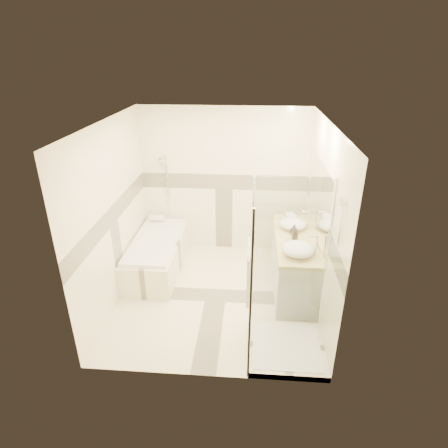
# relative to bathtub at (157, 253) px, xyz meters

# --- Properties ---
(room) EXTENTS (2.82, 3.02, 2.52)m
(room) POSITION_rel_bathtub_xyz_m (1.08, -0.64, 0.95)
(room) COLOR #F8ECC5
(room) RESTS_ON ground
(bathtub) EXTENTS (0.75, 1.70, 0.56)m
(bathtub) POSITION_rel_bathtub_xyz_m (0.00, 0.00, 0.00)
(bathtub) COLOR #FDF1CA
(bathtub) RESTS_ON ground
(vanity) EXTENTS (0.58, 1.62, 0.85)m
(vanity) POSITION_rel_bathtub_xyz_m (2.15, -0.35, 0.12)
(vanity) COLOR white
(vanity) RESTS_ON ground
(shower_enclosure) EXTENTS (0.96, 0.93, 2.04)m
(shower_enclosure) POSITION_rel_bathtub_xyz_m (1.86, -1.62, 0.20)
(shower_enclosure) COLOR #FDF1CA
(shower_enclosure) RESTS_ON ground
(vessel_sink_near) EXTENTS (0.40, 0.40, 0.16)m
(vessel_sink_near) POSITION_rel_bathtub_xyz_m (2.13, -0.05, 0.62)
(vessel_sink_near) COLOR white
(vessel_sink_near) RESTS_ON vanity
(vessel_sink_far) EXTENTS (0.42, 0.42, 0.17)m
(vessel_sink_far) POSITION_rel_bathtub_xyz_m (2.13, -0.85, 0.63)
(vessel_sink_far) COLOR white
(vessel_sink_far) RESTS_ON vanity
(faucet_near) EXTENTS (0.12, 0.03, 0.30)m
(faucet_near) POSITION_rel_bathtub_xyz_m (2.34, -0.05, 0.72)
(faucet_near) COLOR silver
(faucet_near) RESTS_ON vanity
(faucet_far) EXTENTS (0.12, 0.03, 0.30)m
(faucet_far) POSITION_rel_bathtub_xyz_m (2.34, -0.85, 0.72)
(faucet_far) COLOR silver
(faucet_far) RESTS_ON vanity
(amenity_bottle_a) EXTENTS (0.08, 0.08, 0.16)m
(amenity_bottle_a) POSITION_rel_bathtub_xyz_m (2.13, -0.40, 0.62)
(amenity_bottle_a) COLOR black
(amenity_bottle_a) RESTS_ON vanity
(amenity_bottle_b) EXTENTS (0.13, 0.13, 0.15)m
(amenity_bottle_b) POSITION_rel_bathtub_xyz_m (2.13, -0.24, 0.62)
(amenity_bottle_b) COLOR black
(amenity_bottle_b) RESTS_ON vanity
(folded_towels) EXTENTS (0.19, 0.26, 0.07)m
(folded_towels) POSITION_rel_bathtub_xyz_m (2.13, 0.30, 0.58)
(folded_towels) COLOR white
(folded_towels) RESTS_ON vanity
(rolled_towel) EXTENTS (0.25, 0.11, 0.11)m
(rolled_towel) POSITION_rel_bathtub_xyz_m (-0.13, 0.66, 0.31)
(rolled_towel) COLOR white
(rolled_towel) RESTS_ON bathtub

